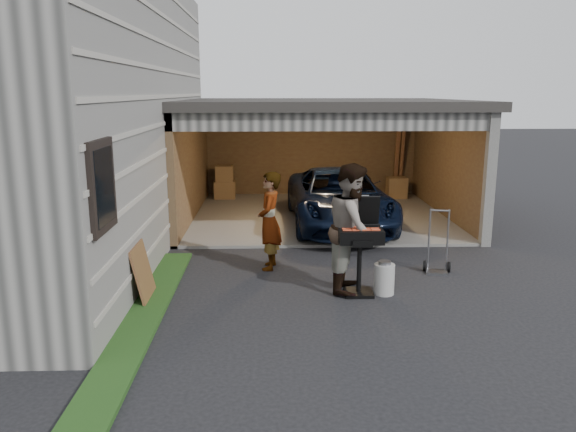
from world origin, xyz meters
name	(u,v)px	position (x,y,z in m)	size (l,w,h in m)	color
ground	(305,316)	(0.00, 0.00, 0.00)	(80.00, 80.00, 0.00)	black
groundcover_strip	(127,348)	(-2.25, -1.00, 0.03)	(0.50, 8.00, 0.06)	#193814
garage	(319,141)	(0.76, 6.79, 1.87)	(6.80, 6.30, 2.90)	#605E59
minivan	(339,201)	(1.09, 5.20, 0.64)	(2.14, 4.64, 1.29)	black
woman	(270,221)	(-0.50, 2.20, 0.87)	(0.63, 0.42, 1.74)	#A7BBD2
man	(353,228)	(0.80, 1.07, 1.01)	(0.98, 0.77, 2.03)	#3F2018
bbq_grill	(360,238)	(0.88, 0.87, 0.89)	(0.68, 0.59, 1.51)	black
propane_tank	(384,279)	(1.28, 0.84, 0.24)	(0.32, 0.32, 0.48)	#BABAB6
plywood_panel	(143,273)	(-2.40, 0.68, 0.43)	(0.04, 0.79, 0.88)	brown
hand_truck	(437,260)	(2.42, 1.87, 0.22)	(0.49, 0.42, 1.12)	slate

